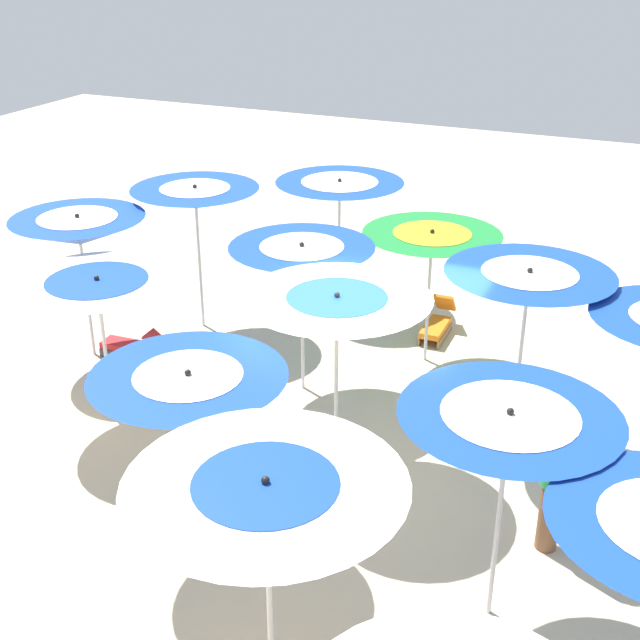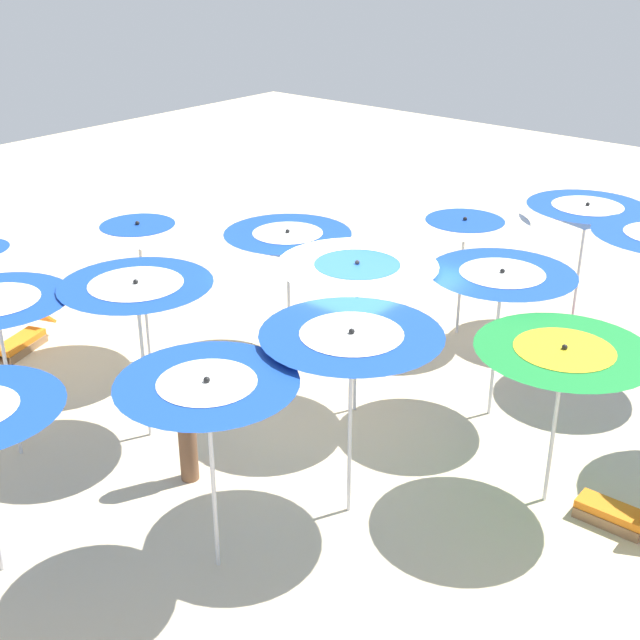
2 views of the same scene
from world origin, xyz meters
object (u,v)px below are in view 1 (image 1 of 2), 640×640
(lounger_0, at_px, (437,324))
(beach_ball, at_px, (264,252))
(beach_umbrella_2, at_px, (528,285))
(beach_umbrella_13, at_px, (98,293))
(lounger_2, at_px, (132,346))
(beach_umbrella_4, at_px, (340,190))
(beach_umbrella_9, at_px, (195,198))
(beach_umbrella_14, at_px, (79,230))
(beach_umbrella_6, at_px, (508,430))
(beach_umbrella_7, at_px, (337,310))
(beach_umbrella_3, at_px, (432,243))
(beach_umbrella_8, at_px, (302,258))
(beach_umbrella_11, at_px, (266,502))
(beachgoer_0, at_px, (555,476))
(beach_umbrella_12, at_px, (189,393))

(lounger_0, xyz_separation_m, beach_ball, (2.05, 4.31, -0.05))
(beach_umbrella_2, relative_size, beach_umbrella_13, 1.15)
(lounger_0, relative_size, lounger_2, 0.99)
(beach_umbrella_4, distance_m, beach_umbrella_9, 2.71)
(beach_umbrella_2, height_order, beach_umbrella_14, beach_umbrella_2)
(beach_umbrella_6, xyz_separation_m, beach_umbrella_7, (1.80, 2.44, 0.01))
(beach_umbrella_6, bearing_deg, beach_umbrella_4, 33.26)
(beach_umbrella_2, height_order, beach_umbrella_3, beach_umbrella_2)
(beach_umbrella_2, bearing_deg, beach_umbrella_8, 86.96)
(beach_ball, bearing_deg, beach_umbrella_2, -127.60)
(beach_umbrella_13, distance_m, beach_ball, 6.73)
(beach_umbrella_14, height_order, beach_ball, beach_umbrella_14)
(lounger_2, bearing_deg, beach_umbrella_2, 177.41)
(beach_umbrella_11, height_order, beachgoer_0, beach_umbrella_11)
(beach_umbrella_4, xyz_separation_m, beachgoer_0, (-5.60, -4.83, -1.08))
(beach_umbrella_13, bearing_deg, beach_ball, 7.86)
(beach_umbrella_9, height_order, lounger_0, beach_umbrella_9)
(beach_umbrella_9, relative_size, beach_umbrella_14, 1.06)
(beach_umbrella_9, bearing_deg, beach_umbrella_2, -104.43)
(beach_umbrella_7, height_order, beachgoer_0, beach_umbrella_7)
(beach_umbrella_2, xyz_separation_m, beach_umbrella_9, (1.46, 5.67, 0.03))
(beach_umbrella_4, relative_size, beach_umbrella_11, 0.94)
(lounger_2, relative_size, beach_ball, 3.81)
(beach_umbrella_3, height_order, beach_umbrella_6, beach_umbrella_6)
(beach_umbrella_4, bearing_deg, lounger_0, -112.32)
(beach_umbrella_14, relative_size, lounger_0, 2.05)
(beach_umbrella_4, xyz_separation_m, beach_umbrella_13, (-5.27, 1.26, -0.12))
(beach_umbrella_12, distance_m, lounger_2, 5.10)
(beach_umbrella_12, xyz_separation_m, lounger_0, (6.18, -0.93, -1.72))
(beach_umbrella_14, xyz_separation_m, beach_ball, (4.93, -0.58, -1.95))
(beach_umbrella_14, distance_m, beachgoer_0, 7.86)
(beach_umbrella_7, height_order, beach_umbrella_13, beach_umbrella_7)
(beach_umbrella_2, relative_size, lounger_0, 2.16)
(beachgoer_0, bearing_deg, beach_umbrella_2, -0.32)
(beach_umbrella_9, bearing_deg, beach_umbrella_14, 146.92)
(beach_umbrella_4, bearing_deg, beach_umbrella_2, -131.77)
(beach_umbrella_9, relative_size, beachgoer_0, 1.39)
(beach_umbrella_4, xyz_separation_m, beach_ball, (1.16, 2.15, -1.88))
(beach_umbrella_2, bearing_deg, beach_umbrella_3, 44.89)
(beach_umbrella_13, bearing_deg, beach_umbrella_6, -105.17)
(beach_umbrella_12, relative_size, beachgoer_0, 1.21)
(beach_umbrella_7, bearing_deg, beach_umbrella_9, 51.88)
(beach_umbrella_4, distance_m, lounger_2, 4.56)
(beach_umbrella_4, xyz_separation_m, beach_umbrella_7, (-5.03, -2.04, 0.14))
(beach_umbrella_9, xyz_separation_m, lounger_2, (-1.49, 0.43, -2.10))
(beach_umbrella_3, distance_m, beach_umbrella_6, 5.50)
(lounger_0, bearing_deg, beach_umbrella_8, -28.58)
(beach_umbrella_8, height_order, beach_umbrella_9, beach_umbrella_9)
(beach_umbrella_3, xyz_separation_m, beach_umbrella_9, (-0.31, 3.90, 0.32))
(beach_umbrella_12, distance_m, beachgoer_0, 4.00)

